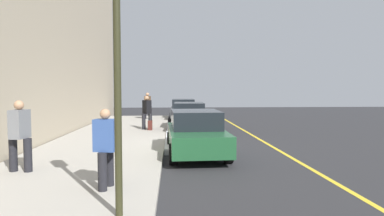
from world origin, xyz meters
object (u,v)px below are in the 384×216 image
parked_car_green (196,133)px  pedestrian_grey_coat (20,134)px  pedestrian_blue_coat (106,146)px  rolling_suitcase (150,125)px  pedestrian_black_coat (147,111)px  parked_car_black (189,117)px  traffic_light_pole (117,34)px  parked_car_charcoal (183,109)px  pedestrian_brown_coat (148,105)px

parked_car_green → pedestrian_grey_coat: bearing=-61.7°
pedestrian_blue_coat → rolling_suitcase: size_ratio=2.01×
pedestrian_black_coat → pedestrian_blue_coat: (10.15, -0.08, -0.03)m
parked_car_black → pedestrian_black_coat: pedestrian_black_coat is taller
pedestrian_blue_coat → traffic_light_pole: traffic_light_pole is taller
parked_car_black → pedestrian_black_coat: 2.31m
pedestrian_grey_coat → pedestrian_black_coat: size_ratio=1.04×
parked_car_charcoal → parked_car_green: same height
parked_car_charcoal → pedestrian_black_coat: pedestrian_black_coat is taller
parked_car_green → pedestrian_grey_coat: 5.31m
parked_car_green → traffic_light_pole: traffic_light_pole is taller
parked_car_black → traffic_light_pole: bearing=-8.4°
parked_car_charcoal → rolling_suitcase: bearing=-15.4°
parked_car_charcoal → pedestrian_black_coat: (6.74, -2.14, 0.32)m
parked_car_green → pedestrian_brown_coat: 12.30m
parked_car_charcoal → parked_car_green: (12.84, -0.01, -0.00)m
rolling_suitcase → pedestrian_blue_coat: bearing=-1.5°
parked_car_charcoal → rolling_suitcase: (7.10, -1.96, -0.36)m
pedestrian_blue_coat → traffic_light_pole: 2.64m
parked_car_green → rolling_suitcase: size_ratio=4.98×
parked_car_charcoal → pedestrian_black_coat: bearing=-17.6°
parked_car_charcoal → parked_car_black: (6.26, 0.10, 0.00)m
parked_car_black → rolling_suitcase: (0.84, -2.05, -0.36)m
parked_car_charcoal → parked_car_green: bearing=-0.1°
pedestrian_grey_coat → parked_car_black: bearing=152.3°
parked_car_green → pedestrian_black_coat: 6.47m
pedestrian_brown_coat → traffic_light_pole: bearing=2.8°
parked_car_green → pedestrian_grey_coat: (2.51, -4.66, 0.36)m
traffic_light_pole → rolling_suitcase: traffic_light_pole is taller
traffic_light_pole → rolling_suitcase: 11.66m
pedestrian_grey_coat → rolling_suitcase: 8.72m
pedestrian_black_coat → parked_car_black: bearing=102.2°
pedestrian_brown_coat → pedestrian_black_coat: (5.93, 0.41, -0.06)m
parked_car_black → traffic_light_pole: size_ratio=0.98×
parked_car_green → traffic_light_pole: bearing=-16.8°
pedestrian_black_coat → pedestrian_blue_coat: size_ratio=1.03×
parked_car_charcoal → rolling_suitcase: 7.37m
pedestrian_black_coat → traffic_light_pole: 11.88m
parked_car_green → parked_car_charcoal: bearing=179.9°
pedestrian_blue_coat → parked_car_green: bearing=151.5°
pedestrian_grey_coat → traffic_light_pole: bearing=44.0°
pedestrian_grey_coat → pedestrian_blue_coat: bearing=57.9°
pedestrian_grey_coat → pedestrian_blue_coat: (1.54, 2.46, -0.07)m
pedestrian_blue_coat → pedestrian_brown_coat: bearing=-178.8°
parked_car_black → pedestrian_blue_coat: pedestrian_blue_coat is taller
pedestrian_grey_coat → parked_car_charcoal: bearing=163.1°
parked_car_charcoal → pedestrian_grey_coat: 16.05m
pedestrian_black_coat → traffic_light_pole: size_ratio=0.40×
pedestrian_brown_coat → traffic_light_pole: 17.75m
pedestrian_grey_coat → pedestrian_black_coat: 8.98m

